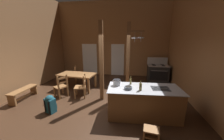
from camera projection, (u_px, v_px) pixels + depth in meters
ground_plane at (96, 107)px, 4.47m from camera, size 7.72×8.97×0.10m
wall_back at (113, 40)px, 7.89m from camera, size 7.72×0.14×4.64m
wall_right at (217, 40)px, 3.39m from camera, size 0.14×8.97×4.64m
glazed_door_back_left at (90, 59)px, 8.36m from camera, size 1.00×0.01×2.05m
glazed_panel_back_right at (118, 60)px, 8.08m from camera, size 0.84×0.01×2.05m
kitchen_island at (143, 102)px, 3.80m from camera, size 2.21×1.07×0.92m
stove_range at (158, 73)px, 7.02m from camera, size 1.15×0.83×1.32m
support_post_with_pot_rack at (129, 58)px, 5.01m from camera, size 0.67×0.25×2.99m
support_post_center at (101, 62)px, 4.62m from camera, size 0.14×0.14×2.99m
step_stool at (151, 133)px, 2.91m from camera, size 0.40×0.33×0.30m
dining_table at (77, 76)px, 5.88m from camera, size 1.79×1.09×0.74m
ladderback_chair_near_window at (78, 75)px, 6.78m from camera, size 0.57×0.57×0.95m
ladderback_chair_by_post at (81, 87)px, 5.05m from camera, size 0.53×0.53×0.95m
ladderback_chair_at_table_end at (61, 87)px, 5.05m from camera, size 0.60×0.60×0.95m
bench_along_left_wall at (23, 92)px, 4.87m from camera, size 0.36×1.15×0.44m
backpack at (50, 103)px, 3.99m from camera, size 0.37×0.36×0.60m
stockpot_on_counter at (117, 82)px, 3.89m from camera, size 0.31×0.23×0.19m
mixing_bowl_on_counter at (128, 88)px, 3.59m from camera, size 0.23×0.23×0.08m
bottle_tall_on_counter at (140, 87)px, 3.48m from camera, size 0.08×0.08×0.28m
bottle_short_on_counter at (131, 81)px, 3.96m from camera, size 0.06×0.06×0.26m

